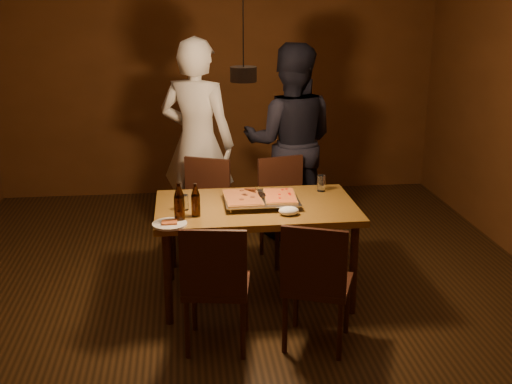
{
  "coord_description": "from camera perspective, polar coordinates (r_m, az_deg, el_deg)",
  "views": [
    {
      "loc": [
        -0.42,
        -4.33,
        2.29
      ],
      "look_at": [
        0.11,
        0.21,
        0.85
      ],
      "focal_mm": 45.0,
      "sensor_mm": 36.0,
      "label": 1
    }
  ],
  "objects": [
    {
      "name": "napkin",
      "position": [
        4.6,
        2.93,
        -1.69
      ],
      "size": [
        0.15,
        0.11,
        0.06
      ],
      "primitive_type": "ellipsoid",
      "color": "white",
      "rests_on": "dining_table"
    },
    {
      "name": "dining_table",
      "position": [
        4.84,
        0.0,
        -1.96
      ],
      "size": [
        1.5,
        0.9,
        0.75
      ],
      "color": "brown",
      "rests_on": "floor"
    },
    {
      "name": "pizza_tray",
      "position": [
        4.83,
        0.44,
        -0.79
      ],
      "size": [
        0.58,
        0.48,
        0.05
      ],
      "primitive_type": "cube",
      "rotation": [
        0.0,
        0.0,
        0.06
      ],
      "color": "silver",
      "rests_on": "dining_table"
    },
    {
      "name": "chair_far_left",
      "position": [
        5.6,
        -4.68,
        -0.8
      ],
      "size": [
        0.55,
        0.55,
        0.49
      ],
      "rotation": [
        0.0,
        0.0,
        2.73
      ],
      "color": "#38190F",
      "rests_on": "floor"
    },
    {
      "name": "pizza_meat",
      "position": [
        4.8,
        -1.2,
        -0.47
      ],
      "size": [
        0.28,
        0.43,
        0.02
      ],
      "primitive_type": "cube",
      "rotation": [
        0.0,
        0.0,
        0.04
      ],
      "color": "maroon",
      "rests_on": "pizza_tray"
    },
    {
      "name": "room_shell",
      "position": [
        4.44,
        -1.1,
        5.93
      ],
      "size": [
        6.0,
        6.0,
        6.0
      ],
      "color": "#3D2610",
      "rests_on": "ground"
    },
    {
      "name": "beer_bottle_a",
      "position": [
        4.46,
        -6.84,
        -0.93
      ],
      "size": [
        0.07,
        0.07,
        0.28
      ],
      "color": "black",
      "rests_on": "dining_table"
    },
    {
      "name": "spatula",
      "position": [
        4.85,
        0.43,
        -0.25
      ],
      "size": [
        0.21,
        0.25,
        0.04
      ],
      "primitive_type": null,
      "rotation": [
        0.0,
        0.0,
        0.61
      ],
      "color": "silver",
      "rests_on": "pizza_tray"
    },
    {
      "name": "chair_near_left",
      "position": [
        4.15,
        -3.63,
        -7.5
      ],
      "size": [
        0.48,
        0.48,
        0.49
      ],
      "rotation": [
        0.0,
        0.0,
        -0.16
      ],
      "color": "#38190F",
      "rests_on": "floor"
    },
    {
      "name": "diner_white",
      "position": [
        5.88,
        -5.24,
        4.33
      ],
      "size": [
        0.82,
        0.7,
        1.91
      ],
      "primitive_type": "imported",
      "rotation": [
        0.0,
        0.0,
        2.72
      ],
      "color": "silver",
      "rests_on": "floor"
    },
    {
      "name": "plate_slice",
      "position": [
        4.44,
        -7.7,
        -2.83
      ],
      "size": [
        0.24,
        0.24,
        0.03
      ],
      "color": "white",
      "rests_on": "dining_table"
    },
    {
      "name": "water_glass_right",
      "position": [
        5.15,
        5.82,
        0.78
      ],
      "size": [
        0.06,
        0.06,
        0.13
      ],
      "primitive_type": "cylinder",
      "color": "silver",
      "rests_on": "dining_table"
    },
    {
      "name": "pizza_cheese",
      "position": [
        4.84,
        2.16,
        -0.34
      ],
      "size": [
        0.26,
        0.38,
        0.02
      ],
      "primitive_type": "cube",
      "rotation": [
        0.0,
        0.0,
        -0.06
      ],
      "color": "gold",
      "rests_on": "pizza_tray"
    },
    {
      "name": "water_glass_left",
      "position": [
        4.72,
        -6.44,
        -0.93
      ],
      "size": [
        0.07,
        0.07,
        0.11
      ],
      "primitive_type": "cylinder",
      "color": "silver",
      "rests_on": "dining_table"
    },
    {
      "name": "beer_bottle_b",
      "position": [
        4.55,
        -5.39,
        -0.72
      ],
      "size": [
        0.06,
        0.06,
        0.24
      ],
      "color": "black",
      "rests_on": "dining_table"
    },
    {
      "name": "chair_near_right",
      "position": [
        4.18,
        5.35,
        -7.35
      ],
      "size": [
        0.55,
        0.55,
        0.49
      ],
      "rotation": [
        0.0,
        0.0,
        -0.38
      ],
      "color": "#38190F",
      "rests_on": "floor"
    },
    {
      "name": "pendant_lamp",
      "position": [
        4.38,
        -1.12,
        10.56
      ],
      "size": [
        0.18,
        0.18,
        1.1
      ],
      "color": "black",
      "rests_on": "ceiling"
    },
    {
      "name": "chair_far_right",
      "position": [
        5.64,
        2.57,
        -0.64
      ],
      "size": [
        0.51,
        0.51,
        0.49
      ],
      "rotation": [
        0.0,
        0.0,
        3.39
      ],
      "color": "#38190F",
      "rests_on": "floor"
    },
    {
      "name": "diner_dark",
      "position": [
        6.05,
        3.05,
        4.42
      ],
      "size": [
        1.02,
        0.86,
        1.84
      ],
      "primitive_type": "imported",
      "rotation": [
        0.0,
        0.0,
        2.94
      ],
      "color": "black",
      "rests_on": "floor"
    }
  ]
}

